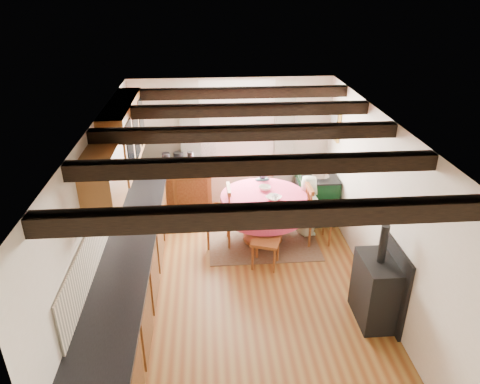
{
  "coord_description": "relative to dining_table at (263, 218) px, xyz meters",
  "views": [
    {
      "loc": [
        -0.45,
        -4.95,
        3.96
      ],
      "look_at": [
        0.0,
        0.8,
        1.15
      ],
      "focal_mm": 33.14,
      "sensor_mm": 36.0,
      "label": 1
    }
  ],
  "objects": [
    {
      "name": "floor",
      "position": [
        -0.42,
        -1.3,
        -0.42
      ],
      "size": [
        3.6,
        5.5,
        0.0
      ],
      "primitive_type": "cube",
      "color": "olive",
      "rests_on": "ground"
    },
    {
      "name": "ceiling",
      "position": [
        -0.42,
        -1.3,
        1.98
      ],
      "size": [
        3.6,
        5.5,
        0.0
      ],
      "primitive_type": "cube",
      "color": "white",
      "rests_on": "ground"
    },
    {
      "name": "wall_back",
      "position": [
        -0.42,
        1.45,
        0.78
      ],
      "size": [
        3.6,
        0.0,
        2.4
      ],
      "primitive_type": "cube",
      "color": "silver",
      "rests_on": "ground"
    },
    {
      "name": "wall_left",
      "position": [
        -2.22,
        -1.3,
        0.78
      ],
      "size": [
        0.0,
        5.5,
        2.4
      ],
      "primitive_type": "cube",
      "color": "silver",
      "rests_on": "ground"
    },
    {
      "name": "wall_right",
      "position": [
        1.38,
        -1.3,
        0.78
      ],
      "size": [
        0.0,
        5.5,
        2.4
      ],
      "primitive_type": "cube",
      "color": "silver",
      "rests_on": "ground"
    },
    {
      "name": "beam_a",
      "position": [
        -0.42,
        -3.3,
        1.89
      ],
      "size": [
        3.6,
        0.16,
        0.16
      ],
      "primitive_type": "cube",
      "color": "black",
      "rests_on": "ceiling"
    },
    {
      "name": "beam_b",
      "position": [
        -0.42,
        -2.3,
        1.89
      ],
      "size": [
        3.6,
        0.16,
        0.16
      ],
      "primitive_type": "cube",
      "color": "black",
      "rests_on": "ceiling"
    },
    {
      "name": "beam_c",
      "position": [
        -0.42,
        -1.3,
        1.89
      ],
      "size": [
        3.6,
        0.16,
        0.16
      ],
      "primitive_type": "cube",
      "color": "black",
      "rests_on": "ceiling"
    },
    {
      "name": "beam_d",
      "position": [
        -0.42,
        -0.3,
        1.89
      ],
      "size": [
        3.6,
        0.16,
        0.16
      ],
      "primitive_type": "cube",
      "color": "black",
      "rests_on": "ceiling"
    },
    {
      "name": "beam_e",
      "position": [
        -0.42,
        0.7,
        1.89
      ],
      "size": [
        3.6,
        0.16,
        0.16
      ],
      "primitive_type": "cube",
      "color": "black",
      "rests_on": "ceiling"
    },
    {
      "name": "splash_left",
      "position": [
        -2.2,
        -1.0,
        0.78
      ],
      "size": [
        0.02,
        4.5,
        0.55
      ],
      "primitive_type": "cube",
      "color": "beige",
      "rests_on": "wall_left"
    },
    {
      "name": "splash_back",
      "position": [
        -1.42,
        1.43,
        0.78
      ],
      "size": [
        1.4,
        0.02,
        0.55
      ],
      "primitive_type": "cube",
      "color": "beige",
      "rests_on": "wall_back"
    },
    {
      "name": "base_cabinet_left",
      "position": [
        -1.92,
        -1.3,
        0.02
      ],
      "size": [
        0.6,
        5.3,
        0.88
      ],
      "primitive_type": "cube",
      "color": "brown",
      "rests_on": "floor"
    },
    {
      "name": "base_cabinet_back",
      "position": [
        -1.47,
        1.15,
        0.02
      ],
      "size": [
        1.3,
        0.6,
        0.88
      ],
      "primitive_type": "cube",
      "color": "brown",
      "rests_on": "floor"
    },
    {
      "name": "worktop_left",
      "position": [
        -1.9,
        -1.3,
        0.48
      ],
      "size": [
        0.64,
        5.3,
        0.04
      ],
      "primitive_type": "cube",
      "color": "black",
      "rests_on": "base_cabinet_left"
    },
    {
      "name": "worktop_back",
      "position": [
        -1.47,
        1.13,
        0.48
      ],
      "size": [
        1.3,
        0.64,
        0.04
      ],
      "primitive_type": "cube",
      "color": "black",
      "rests_on": "base_cabinet_back"
    },
    {
      "name": "wall_cabinet_glass",
      "position": [
        -2.05,
        -0.1,
        1.53
      ],
      "size": [
        0.34,
        1.8,
        0.9
      ],
      "primitive_type": "cube",
      "color": "brown",
      "rests_on": "wall_left"
    },
    {
      "name": "wall_cabinet_solid",
      "position": [
        -2.05,
        -1.6,
        1.48
      ],
      "size": [
        0.34,
        0.9,
        0.7
      ],
      "primitive_type": "cube",
      "color": "brown",
      "rests_on": "wall_left"
    },
    {
      "name": "window_frame",
      "position": [
        -0.32,
        1.44,
        1.18
      ],
      "size": [
        1.34,
        0.03,
        1.54
      ],
      "primitive_type": "cube",
      "color": "white",
      "rests_on": "wall_back"
    },
    {
      "name": "window_pane",
      "position": [
        -0.32,
        1.44,
        1.18
      ],
      "size": [
        1.2,
        0.01,
        1.4
      ],
      "primitive_type": "cube",
      "color": "white",
      "rests_on": "wall_back"
    },
    {
      "name": "curtain_left",
      "position": [
        -1.17,
        1.35,
        0.68
      ],
      "size": [
        0.35,
        0.1,
        2.1
      ],
      "primitive_type": "cube",
      "color": "#A3A3A3",
      "rests_on": "wall_back"
    },
    {
      "name": "curtain_right",
      "position": [
        0.53,
        1.35,
        0.68
      ],
      "size": [
        0.35,
        0.1,
        2.1
      ],
      "primitive_type": "cube",
      "color": "#A3A3A3",
      "rests_on": "wall_back"
    },
    {
      "name": "curtain_rod",
      "position": [
        -0.32,
        1.35,
        1.78
      ],
      "size": [
        2.0,
        0.03,
        0.03
      ],
      "primitive_type": "cylinder",
      "rotation": [
        0.0,
        1.57,
        0.0
      ],
      "color": "black",
      "rests_on": "wall_back"
    },
    {
      "name": "wall_picture",
      "position": [
        1.35,
        1.0,
        1.28
      ],
      "size": [
        0.04,
        0.5,
        0.6
      ],
      "primitive_type": "cube",
      "color": "gold",
      "rests_on": "wall_right"
    },
    {
      "name": "wall_plate",
      "position": [
        0.63,
        1.42,
        1.28
      ],
      "size": [
        0.3,
        0.02,
        0.3
      ],
      "primitive_type": "cylinder",
      "rotation": [
        1.57,
        0.0,
        0.0
      ],
      "color": "silver",
      "rests_on": "wall_back"
    },
    {
      "name": "rug",
      "position": [
        0.0,
        0.0,
        -0.41
      ],
      "size": [
        1.78,
        1.38,
        0.01
      ],
      "primitive_type": "cube",
      "color": "#533320",
      "rests_on": "floor"
    },
    {
      "name": "dining_table",
      "position": [
        0.0,
        0.0,
        0.0
      ],
      "size": [
        1.38,
        1.38,
        0.83
      ],
      "primitive_type": null,
      "color": "#D43C64",
      "rests_on": "floor"
    },
    {
      "name": "chair_near",
      "position": [
        -0.05,
        -0.72,
        0.06
      ],
      "size": [
        0.52,
        0.53,
        0.94
      ],
      "primitive_type": null,
      "rotation": [
        0.0,
        0.0,
        -0.33
      ],
      "color": "brown",
      "rests_on": "floor"
    },
    {
      "name": "chair_left",
      "position": [
        -0.74,
        -0.04,
        0.1
      ],
      "size": [
        0.46,
        0.44,
        1.02
      ],
      "primitive_type": null,
      "rotation": [
        0.0,
        0.0,
        -1.56
      ],
      "color": "brown",
      "rests_on": "floor"
    },
    {
      "name": "chair_right",
      "position": [
        0.88,
        -0.09,
        0.09
      ],
      "size": [
        0.47,
        0.45,
        1.02
      ],
      "primitive_type": null,
      "rotation": [
        0.0,
        0.0,
        1.6
      ],
      "color": "brown",
      "rests_on": "floor"
    },
    {
      "name": "aga_range",
      "position": [
        1.05,
        0.77,
        0.02
      ],
      "size": [
        0.61,
        0.94,
        0.87
      ],
      "primitive_type": null,
      "color": "black",
      "rests_on": "floor"
    },
    {
      "name": "cast_iron_stove",
      "position": [
        1.16,
        -1.97,
        0.27
      ],
      "size": [
        0.41,
        0.69,
        1.37
      ],
      "primitive_type": null,
      "color": "black",
      "rests_on": "floor"
    },
    {
      "name": "child_far",
      "position": [
        0.04,
        0.62,
        0.12
      ],
      "size": [
        0.41,
        0.28,
        1.07
      ],
      "primitive_type": "imported",
      "rotation": [
        0.0,
        0.0,
        3.21
      ],
      "color": "#324953",
      "rests_on": "floor"
    },
    {
      "name": "child_right",
      "position": [
        0.76,
        0.17,
        0.12
      ],
      "size": [
        0.41,
        0.56,
        1.06
      ],
      "primitive_type": "imported",
      "rotation": [
        0.0,
        0.0,
        1.72
      ],
      "color": "beige",
      "rests_on": "floor"
    },
    {
      "name": "bowl_a",
      "position": [
        0.14,
        -0.16,
        0.44
      ],
      "size": [
        0.32,
        0.32,
        0.06
      ],
      "primitive_type": "imported",
      "rotation": [
        0.0,
        0.0,
        0.87
      ],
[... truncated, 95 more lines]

